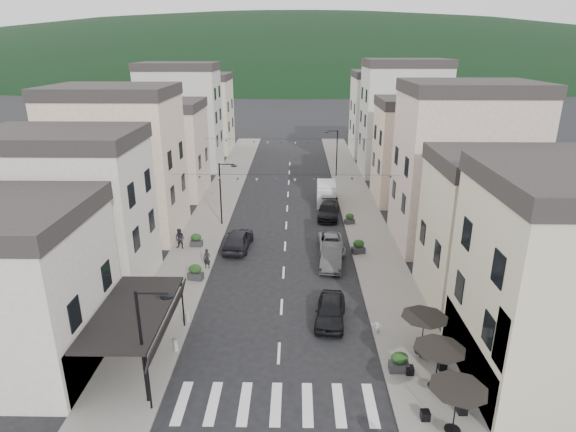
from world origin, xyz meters
name	(u,v)px	position (x,y,z in m)	size (l,w,h in m)	color
sidewalk_left	(217,204)	(-7.50, 32.00, 0.06)	(4.00, 76.00, 0.12)	slate
sidewalk_right	(358,205)	(7.50, 32.00, 0.06)	(4.00, 76.00, 0.12)	slate
hill_backdrop	(295,72)	(0.00, 300.00, 0.00)	(640.00, 360.00, 70.00)	black
boutique_awning	(138,312)	(-7.25, 5.00, 3.11)	(3.77, 7.50, 3.28)	black
buildings_row_left	(161,138)	(-14.50, 37.75, 6.12)	(10.20, 54.16, 14.00)	#B5B2A6
buildings_row_right	(419,139)	(14.50, 36.59, 6.32)	(10.20, 54.16, 14.50)	beige
cafe_terrace	(439,354)	(7.70, 2.80, 2.36)	(2.50, 8.10, 2.53)	black
streetlamp_left_near	(147,336)	(-5.82, 2.00, 3.70)	(1.70, 0.56, 6.00)	black
streetlamp_left_far	(223,188)	(-5.82, 26.00, 3.70)	(1.70, 0.56, 6.00)	black
streetlamp_right_far	(335,148)	(5.82, 44.00, 3.70)	(1.70, 0.56, 6.00)	black
bollards	(279,352)	(0.00, 5.50, 0.42)	(11.66, 10.26, 0.60)	gray
bunting_near	(285,179)	(0.00, 22.00, 5.65)	(19.00, 0.28, 0.62)	black
bunting_far	(288,142)	(0.00, 38.00, 5.65)	(19.00, 0.28, 0.62)	black
parked_car_a	(330,311)	(3.06, 9.32, 0.74)	(1.76, 4.37, 1.49)	black
parked_car_b	(332,256)	(3.68, 17.33, 0.76)	(1.60, 4.59, 1.51)	#38393B
parked_car_c	(331,244)	(3.84, 20.19, 0.62)	(2.07, 4.48, 1.25)	gray
parked_car_d	(329,211)	(4.13, 28.24, 0.70)	(1.96, 4.82, 1.40)	black
parked_car_e	(238,239)	(-3.90, 20.46, 0.84)	(1.99, 4.95, 1.69)	black
delivery_van	(326,193)	(4.14, 32.92, 1.15)	(2.12, 4.96, 2.34)	#BCBCBE
pedestrian_a	(207,259)	(-5.80, 16.47, 0.89)	(0.56, 0.37, 1.53)	black
pedestrian_b	(180,239)	(-8.69, 20.14, 0.99)	(0.84, 0.66, 1.73)	#251F2A
planter_la	(195,272)	(-6.30, 14.55, 0.70)	(1.16, 0.79, 1.19)	#2B2B2E
planter_lb	(196,240)	(-7.45, 20.64, 0.66)	(1.01, 0.57, 1.12)	#2B2B2D
planter_ra	(399,362)	(6.29, 4.41, 0.67)	(1.02, 0.57, 1.14)	#303033
planter_rb	(358,247)	(6.00, 19.43, 0.69)	(1.16, 0.84, 1.16)	#2A2A2C
planter_rc	(350,219)	(6.00, 26.27, 0.61)	(1.03, 0.79, 1.02)	#303032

